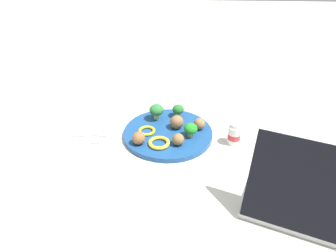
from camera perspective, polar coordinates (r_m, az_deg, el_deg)
ground_plane at (r=1.03m, az=-0.00°, el=-1.69°), size 4.00×4.00×0.00m
plate at (r=1.02m, az=-0.00°, el=-1.32°), size 0.28×0.28×0.02m
broccoli_floret_center at (r=1.08m, az=1.81°, el=2.89°), size 0.04×0.04×0.04m
broccoli_floret_front_left at (r=1.06m, az=-2.05°, el=2.79°), size 0.05×0.05×0.05m
broccoli_floret_back_left at (r=0.98m, az=4.01°, el=-0.52°), size 0.04×0.04×0.05m
meatball_far_rim at (r=1.02m, az=1.56°, el=0.71°), size 0.04×0.04×0.04m
meatball_front_left at (r=0.95m, az=1.81°, el=-2.37°), size 0.04×0.04×0.04m
meatball_center at (r=1.03m, az=5.54°, el=0.39°), size 0.04×0.04×0.04m
meatball_mid_right at (r=0.96m, az=-5.17°, el=-2.12°), size 0.04×0.04×0.04m
pepper_ring_mid_left at (r=1.01m, az=-3.74°, el=-0.85°), size 0.07×0.07×0.01m
pepper_ring_mid_right at (r=0.96m, az=-1.59°, el=-2.99°), size 0.08×0.08×0.01m
napkin at (r=1.04m, az=-14.15°, el=-2.24°), size 0.17×0.13×0.01m
fork at (r=1.05m, az=-13.56°, el=-1.44°), size 0.12×0.03×0.01m
knife at (r=1.02m, az=-14.01°, el=-2.59°), size 0.15×0.02×0.01m
yogurt_bottle at (r=1.00m, az=11.58°, el=-1.52°), size 0.04×0.04×0.07m
laptop at (r=0.83m, az=24.90°, el=-11.84°), size 0.38×0.32×0.20m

